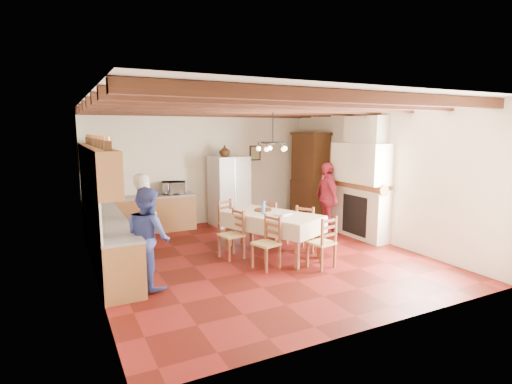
# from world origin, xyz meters

# --- Properties ---
(floor) EXTENTS (6.00, 6.50, 0.02)m
(floor) POSITION_xyz_m (0.00, 0.00, -0.01)
(floor) COLOR #460E09
(floor) RESTS_ON ground
(ceiling) EXTENTS (6.00, 6.50, 0.02)m
(ceiling) POSITION_xyz_m (0.00, 0.00, 3.01)
(ceiling) COLOR beige
(ceiling) RESTS_ON ground
(wall_back) EXTENTS (6.00, 0.02, 3.00)m
(wall_back) POSITION_xyz_m (0.00, 3.26, 1.50)
(wall_back) COLOR #EAE5C2
(wall_back) RESTS_ON ground
(wall_front) EXTENTS (6.00, 0.02, 3.00)m
(wall_front) POSITION_xyz_m (0.00, -3.26, 1.50)
(wall_front) COLOR #EAE5C2
(wall_front) RESTS_ON ground
(wall_left) EXTENTS (0.02, 6.50, 3.00)m
(wall_left) POSITION_xyz_m (-3.01, 0.00, 1.50)
(wall_left) COLOR #EAE5C2
(wall_left) RESTS_ON ground
(wall_right) EXTENTS (0.02, 6.50, 3.00)m
(wall_right) POSITION_xyz_m (3.01, 0.00, 1.50)
(wall_right) COLOR #EAE5C2
(wall_right) RESTS_ON ground
(ceiling_beams) EXTENTS (6.00, 6.30, 0.16)m
(ceiling_beams) POSITION_xyz_m (0.00, 0.00, 2.91)
(ceiling_beams) COLOR #3C1C14
(ceiling_beams) RESTS_ON ground
(lower_cabinets_left) EXTENTS (0.60, 4.30, 0.86)m
(lower_cabinets_left) POSITION_xyz_m (-2.70, 1.05, 0.43)
(lower_cabinets_left) COLOR brown
(lower_cabinets_left) RESTS_ON ground
(lower_cabinets_back) EXTENTS (2.30, 0.60, 0.86)m
(lower_cabinets_back) POSITION_xyz_m (-1.55, 2.95, 0.43)
(lower_cabinets_back) COLOR brown
(lower_cabinets_back) RESTS_ON ground
(countertop_left) EXTENTS (0.62, 4.30, 0.04)m
(countertop_left) POSITION_xyz_m (-2.70, 1.05, 0.88)
(countertop_left) COLOR slate
(countertop_left) RESTS_ON lower_cabinets_left
(countertop_back) EXTENTS (2.34, 0.62, 0.04)m
(countertop_back) POSITION_xyz_m (-1.55, 2.95, 0.88)
(countertop_back) COLOR slate
(countertop_back) RESTS_ON lower_cabinets_back
(backsplash_left) EXTENTS (0.03, 4.30, 0.60)m
(backsplash_left) POSITION_xyz_m (-2.98, 1.05, 1.20)
(backsplash_left) COLOR beige
(backsplash_left) RESTS_ON ground
(backsplash_back) EXTENTS (2.30, 0.03, 0.60)m
(backsplash_back) POSITION_xyz_m (-1.55, 3.23, 1.20)
(backsplash_back) COLOR beige
(backsplash_back) RESTS_ON ground
(upper_cabinets) EXTENTS (0.35, 4.20, 0.70)m
(upper_cabinets) POSITION_xyz_m (-2.83, 1.05, 1.85)
(upper_cabinets) COLOR brown
(upper_cabinets) RESTS_ON ground
(fireplace) EXTENTS (0.56, 1.60, 2.80)m
(fireplace) POSITION_xyz_m (2.72, 0.20, 1.40)
(fireplace) COLOR beige
(fireplace) RESTS_ON ground
(wall_picture) EXTENTS (0.34, 0.03, 0.42)m
(wall_picture) POSITION_xyz_m (1.55, 3.23, 1.85)
(wall_picture) COLOR black
(wall_picture) RESTS_ON ground
(refrigerator) EXTENTS (0.97, 0.82, 1.81)m
(refrigerator) POSITION_xyz_m (0.55, 2.76, 0.91)
(refrigerator) COLOR silver
(refrigerator) RESTS_ON floor
(hutch) EXTENTS (0.67, 1.38, 2.42)m
(hutch) POSITION_xyz_m (2.75, 2.27, 1.21)
(hutch) COLOR #35180B
(hutch) RESTS_ON floor
(dining_table) EXTENTS (1.69, 2.17, 0.84)m
(dining_table) POSITION_xyz_m (0.31, -0.01, 0.76)
(dining_table) COLOR #F1E3CF
(dining_table) RESTS_ON floor
(chandelier) EXTENTS (0.47, 0.47, 0.03)m
(chandelier) POSITION_xyz_m (0.31, -0.01, 2.25)
(chandelier) COLOR black
(chandelier) RESTS_ON ground
(chair_left_near) EXTENTS (0.50, 0.52, 0.96)m
(chair_left_near) POSITION_xyz_m (-0.19, -0.67, 0.48)
(chair_left_near) COLOR brown
(chair_left_near) RESTS_ON floor
(chair_left_far) EXTENTS (0.47, 0.48, 0.96)m
(chair_left_far) POSITION_xyz_m (-0.52, 0.16, 0.48)
(chair_left_far) COLOR brown
(chair_left_far) RESTS_ON floor
(chair_right_near) EXTENTS (0.57, 0.57, 0.96)m
(chair_right_near) POSITION_xyz_m (1.12, -0.07, 0.48)
(chair_right_near) COLOR brown
(chair_right_near) RESTS_ON floor
(chair_right_far) EXTENTS (0.47, 0.49, 0.96)m
(chair_right_far) POSITION_xyz_m (0.78, 0.66, 0.48)
(chair_right_far) COLOR brown
(chair_right_far) RESTS_ON floor
(chair_end_near) EXTENTS (0.50, 0.48, 0.96)m
(chair_end_near) POSITION_xyz_m (0.74, -1.07, 0.48)
(chair_end_near) COLOR brown
(chair_end_near) RESTS_ON floor
(chair_end_far) EXTENTS (0.54, 0.53, 0.96)m
(chair_end_far) POSITION_xyz_m (-0.11, 1.13, 0.48)
(chair_end_far) COLOR brown
(chair_end_far) RESTS_ON floor
(person_man) EXTENTS (0.48, 0.67, 1.72)m
(person_man) POSITION_xyz_m (-2.08, 0.49, 0.86)
(person_man) COLOR beige
(person_man) RESTS_ON floor
(person_woman_blue) EXTENTS (0.83, 0.94, 1.62)m
(person_woman_blue) POSITION_xyz_m (-2.25, -0.57, 0.81)
(person_woman_blue) COLOR #34418E
(person_woman_blue) RESTS_ON floor
(person_woman_red) EXTENTS (0.62, 1.08, 1.74)m
(person_woman_red) POSITION_xyz_m (2.27, 0.84, 0.87)
(person_woman_red) COLOR #BD2B40
(person_woman_red) RESTS_ON floor
(microwave) EXTENTS (0.63, 0.49, 0.31)m
(microwave) POSITION_xyz_m (-0.87, 2.95, 1.06)
(microwave) COLOR silver
(microwave) RESTS_ON countertop_back
(fridge_vase) EXTENTS (0.36, 0.36, 0.30)m
(fridge_vase) POSITION_xyz_m (0.44, 2.76, 1.96)
(fridge_vase) COLOR #35180B
(fridge_vase) RESTS_ON refrigerator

